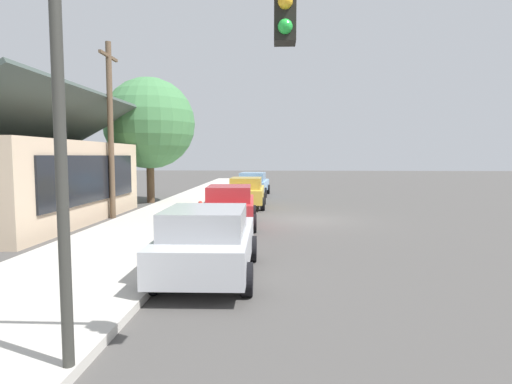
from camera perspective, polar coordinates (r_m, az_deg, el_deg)
The scene contains 11 objects.
ground_plane at distance 18.25m, azimuth 6.18°, elevation -3.69°, with size 120.00×120.00×0.00m, color #4C4947.
sidewalk_curb at distance 18.76m, azimuth -11.18°, elevation -3.27°, with size 60.00×4.20×0.16m, color beige.
car_silver at distance 9.57m, azimuth -6.50°, elevation -6.57°, with size 4.41×2.17×1.59m.
car_cherry at distance 16.27m, azimuth -3.52°, elevation -1.82°, with size 4.45×2.20×1.59m.
car_mustard at distance 22.29m, azimuth -1.27°, elevation -0.01°, with size 4.33×2.00×1.59m.
car_skyblue at distance 28.87m, azimuth -0.36°, elevation 1.11°, with size 4.66×2.20×1.59m.
storefront_building at distance 19.95m, azimuth -30.35°, elevation 1.57°, with size 11.01×7.48×5.32m.
shade_tree at distance 25.35m, azimuth -14.09°, elevation 8.87°, with size 5.18×5.18×7.14m.
traffic_light_main at distance 5.12m, azimuth -14.17°, elevation 13.53°, with size 0.37×2.79×5.20m.
utility_pole_wooden at distance 19.42m, azimuth -18.90°, elevation 8.21°, with size 1.80×0.24×7.50m.
fire_hydrant_red at distance 17.57m, azimuth -7.45°, elevation -2.40°, with size 0.22×0.22×0.71m.
Camera 1 is at (-18.02, 1.08, 2.71)m, focal length 29.87 mm.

